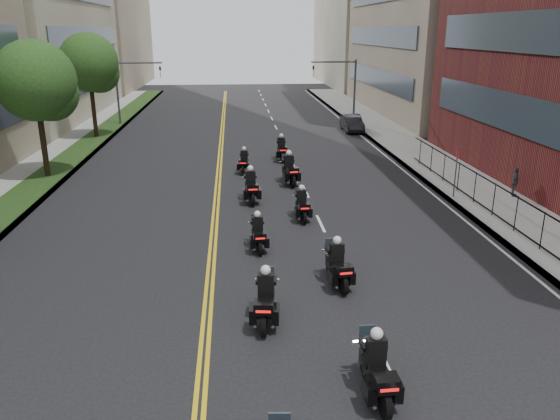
% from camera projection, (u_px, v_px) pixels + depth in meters
% --- Properties ---
extents(sidewalk_right, '(4.00, 90.00, 0.15)m').
position_uv_depth(sidewalk_right, '(435.00, 165.00, 34.14)').
color(sidewalk_right, gray).
rests_on(sidewalk_right, ground).
extents(sidewalk_left, '(4.00, 90.00, 0.15)m').
position_uv_depth(sidewalk_left, '(40.00, 173.00, 32.18)').
color(sidewalk_left, gray).
rests_on(sidewalk_left, ground).
extents(grass_strip, '(2.00, 90.00, 0.04)m').
position_uv_depth(grass_strip, '(53.00, 171.00, 32.22)').
color(grass_strip, '#193613').
rests_on(grass_strip, sidewalk_left).
extents(iron_fence, '(0.05, 28.00, 1.50)m').
position_uv_depth(iron_fence, '(529.00, 222.00, 21.50)').
color(iron_fence, black).
rests_on(iron_fence, sidewalk_right).
extents(traffic_signal_right, '(4.09, 0.20, 5.60)m').
position_uv_depth(traffic_signal_right, '(344.00, 81.00, 48.88)').
color(traffic_signal_right, '#3F3F44').
rests_on(traffic_signal_right, ground).
extents(traffic_signal_left, '(4.09, 0.20, 5.60)m').
position_uv_depth(traffic_signal_left, '(128.00, 83.00, 47.32)').
color(traffic_signal_left, '#3F3F44').
rests_on(traffic_signal_left, ground).
extents(motorcycle_1, '(0.54, 2.33, 1.72)m').
position_uv_depth(motorcycle_1, '(376.00, 371.00, 12.49)').
color(motorcycle_1, black).
rests_on(motorcycle_1, ground).
extents(motorcycle_2, '(0.70, 2.35, 1.74)m').
position_uv_depth(motorcycle_2, '(266.00, 301.00, 15.69)').
color(motorcycle_2, black).
rests_on(motorcycle_2, ground).
extents(motorcycle_3, '(0.64, 2.28, 1.69)m').
position_uv_depth(motorcycle_3, '(338.00, 266.00, 18.03)').
color(motorcycle_3, black).
rests_on(motorcycle_3, ground).
extents(motorcycle_4, '(0.51, 2.06, 1.52)m').
position_uv_depth(motorcycle_4, '(258.00, 234.00, 21.03)').
color(motorcycle_4, black).
rests_on(motorcycle_4, ground).
extents(motorcycle_5, '(0.50, 2.13, 1.57)m').
position_uv_depth(motorcycle_5, '(302.00, 206.00, 24.36)').
color(motorcycle_5, black).
rests_on(motorcycle_5, ground).
extents(motorcycle_6, '(0.62, 2.45, 1.81)m').
position_uv_depth(motorcycle_6, '(251.00, 188.00, 26.85)').
color(motorcycle_6, black).
rests_on(motorcycle_6, ground).
extents(motorcycle_7, '(0.77, 2.54, 1.88)m').
position_uv_depth(motorcycle_7, '(289.00, 171.00, 29.90)').
color(motorcycle_7, black).
rests_on(motorcycle_7, ground).
extents(motorcycle_8, '(0.61, 2.09, 1.55)m').
position_uv_depth(motorcycle_8, '(244.00, 162.00, 32.39)').
color(motorcycle_8, black).
rests_on(motorcycle_8, ground).
extents(motorcycle_9, '(0.55, 2.36, 1.74)m').
position_uv_depth(motorcycle_9, '(282.00, 150.00, 35.37)').
color(motorcycle_9, black).
rests_on(motorcycle_9, ground).
extents(parked_sedan, '(1.54, 4.18, 1.37)m').
position_uv_depth(parked_sedan, '(352.00, 123.00, 45.65)').
color(parked_sedan, black).
rests_on(parked_sedan, ground).
extents(pedestrian_c, '(0.65, 0.94, 1.48)m').
position_uv_depth(pedestrian_c, '(515.00, 182.00, 27.19)').
color(pedestrian_c, '#3F3E46').
rests_on(pedestrian_c, sidewalk_right).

